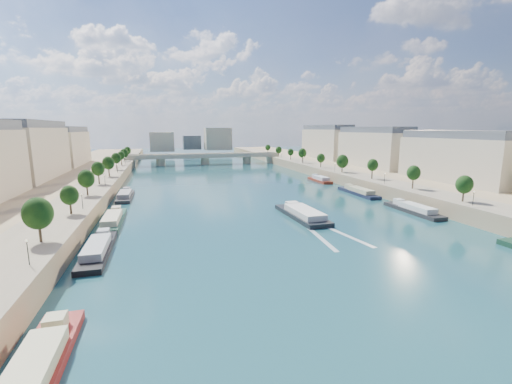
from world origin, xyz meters
TOP-DOWN VIEW (x-y plane):
  - ground at (0.00, 100.00)m, footprint 700.00×700.00m
  - quay_left at (-72.00, 100.00)m, footprint 44.00×520.00m
  - quay_right at (72.00, 100.00)m, footprint 44.00×520.00m
  - pave_left at (-57.00, 100.00)m, footprint 14.00×520.00m
  - pave_right at (57.00, 100.00)m, footprint 14.00×520.00m
  - trees_left at (-55.00, 102.00)m, footprint 4.80×268.80m
  - trees_right at (55.00, 110.00)m, footprint 4.80×268.80m
  - lamps_left at (-52.50, 90.00)m, footprint 0.36×200.36m
  - lamps_right at (52.50, 105.00)m, footprint 0.36×200.36m
  - buildings_left at (-85.00, 112.00)m, footprint 16.00×226.00m
  - buildings_right at (85.00, 112.00)m, footprint 16.00×226.00m
  - skyline at (3.19, 319.52)m, footprint 79.00×42.00m
  - bridge at (0.00, 226.27)m, footprint 112.00×12.00m
  - tour_barge at (8.85, 63.80)m, footprint 8.36×26.39m
  - wake at (8.85, 47.16)m, footprint 10.76×26.00m
  - moored_barges_left at (-45.50, 44.68)m, footprint 5.00×154.78m
  - moored_barges_right at (45.50, 54.04)m, footprint 5.00×164.66m

SIDE VIEW (x-z plane):
  - ground at x=0.00m, z-range 0.00..0.00m
  - wake at x=8.85m, z-range 0.00..0.04m
  - moored_barges_right at x=45.50m, z-range -0.96..2.64m
  - moored_barges_left at x=-45.50m, z-range -0.96..2.64m
  - tour_barge at x=8.85m, z-range -0.88..2.79m
  - quay_left at x=-72.00m, z-range 0.00..5.00m
  - quay_right at x=72.00m, z-range 0.00..5.00m
  - pave_left at x=-57.00m, z-range 5.00..5.10m
  - pave_right at x=57.00m, z-range 5.00..5.10m
  - bridge at x=0.00m, z-range 1.01..9.16m
  - lamps_left at x=-52.50m, z-range 5.64..9.92m
  - lamps_right at x=52.50m, z-range 5.64..9.92m
  - trees_left at x=-55.00m, z-range 6.35..14.61m
  - trees_right at x=55.00m, z-range 6.35..14.61m
  - skyline at x=3.19m, z-range 3.66..25.66m
  - buildings_left at x=-85.00m, z-range 4.85..28.05m
  - buildings_right at x=85.00m, z-range 4.85..28.05m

